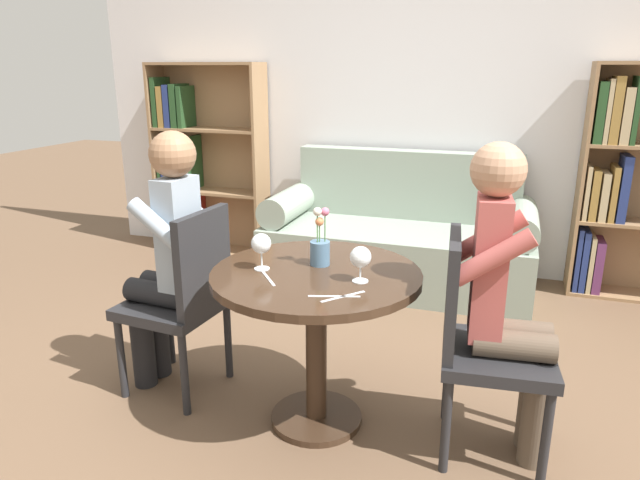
{
  "coord_description": "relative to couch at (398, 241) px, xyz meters",
  "views": [
    {
      "loc": [
        0.71,
        -2.07,
        1.5
      ],
      "look_at": [
        0.0,
        0.05,
        0.82
      ],
      "focal_mm": 32.0,
      "sensor_mm": 36.0,
      "label": 1
    }
  ],
  "objects": [
    {
      "name": "knife_right_setting",
      "position": [
        -0.16,
        -1.94,
        0.39
      ],
      "size": [
        0.13,
        0.15,
        0.0
      ],
      "color": "silver",
      "rests_on": "round_table"
    },
    {
      "name": "chair_right",
      "position": [
        0.66,
        -1.77,
        0.18
      ],
      "size": [
        0.46,
        0.46,
        0.9
      ],
      "rotation": [
        0.0,
        0.0,
        1.67
      ],
      "color": "#232326",
      "rests_on": "ground_plane"
    },
    {
      "name": "back_wall",
      "position": [
        0.0,
        0.42,
        1.04
      ],
      "size": [
        5.2,
        0.05,
        2.7
      ],
      "color": "silver",
      "rests_on": "ground_plane"
    },
    {
      "name": "round_table",
      "position": [
        0.0,
        -1.81,
        0.24
      ],
      "size": [
        0.87,
        0.87,
        0.7
      ],
      "color": "#382619",
      "rests_on": "ground_plane"
    },
    {
      "name": "knife_left_setting",
      "position": [
        0.15,
        -2.04,
        0.39
      ],
      "size": [
        0.18,
        0.07,
        0.0
      ],
      "color": "silver",
      "rests_on": "round_table"
    },
    {
      "name": "person_right",
      "position": [
        0.75,
        -1.76,
        0.35
      ],
      "size": [
        0.44,
        0.37,
        1.25
      ],
      "rotation": [
        0.0,
        0.0,
        1.67
      ],
      "color": "brown",
      "rests_on": "ground_plane"
    },
    {
      "name": "flower_vase",
      "position": [
        -0.01,
        -1.72,
        0.47
      ],
      "size": [
        0.08,
        0.08,
        0.25
      ],
      "color": "slate",
      "rests_on": "round_table"
    },
    {
      "name": "person_left",
      "position": [
        -0.75,
        -1.74,
        0.35
      ],
      "size": [
        0.44,
        0.36,
        1.24
      ],
      "rotation": [
        0.0,
        0.0,
        -1.66
      ],
      "color": "black",
      "rests_on": "ground_plane"
    },
    {
      "name": "chair_left",
      "position": [
        -0.66,
        -1.76,
        0.18
      ],
      "size": [
        0.45,
        0.45,
        0.9
      ],
      "rotation": [
        0.0,
        0.0,
        -1.66
      ],
      "color": "#232326",
      "rests_on": "ground_plane"
    },
    {
      "name": "wine_glass_right",
      "position": [
        0.2,
        -1.86,
        0.49
      ],
      "size": [
        0.08,
        0.08,
        0.14
      ],
      "color": "white",
      "rests_on": "round_table"
    },
    {
      "name": "wine_glass_left",
      "position": [
        -0.22,
        -1.85,
        0.5
      ],
      "size": [
        0.08,
        0.08,
        0.15
      ],
      "color": "white",
      "rests_on": "round_table"
    },
    {
      "name": "fork_left_setting",
      "position": [
        0.18,
        -2.03,
        0.39
      ],
      "size": [
        0.13,
        0.15,
        0.0
      ],
      "color": "silver",
      "rests_on": "round_table"
    },
    {
      "name": "couch",
      "position": [
        0.0,
        0.0,
        0.0
      ],
      "size": [
        1.85,
        0.8,
        0.92
      ],
      "color": "gray",
      "rests_on": "ground_plane"
    },
    {
      "name": "ground_plane",
      "position": [
        0.0,
        -1.81,
        -0.31
      ],
      "size": [
        16.0,
        16.0,
        0.0
      ],
      "primitive_type": "plane",
      "color": "brown"
    },
    {
      "name": "bookshelf_left",
      "position": [
        -1.76,
        0.27,
        0.41
      ],
      "size": [
        0.94,
        0.28,
        1.54
      ],
      "color": "#93704C",
      "rests_on": "ground_plane"
    },
    {
      "name": "bookshelf_right",
      "position": [
        1.49,
        0.27,
        0.46
      ],
      "size": [
        0.94,
        0.28,
        1.54
      ],
      "color": "#93704C",
      "rests_on": "ground_plane"
    }
  ]
}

